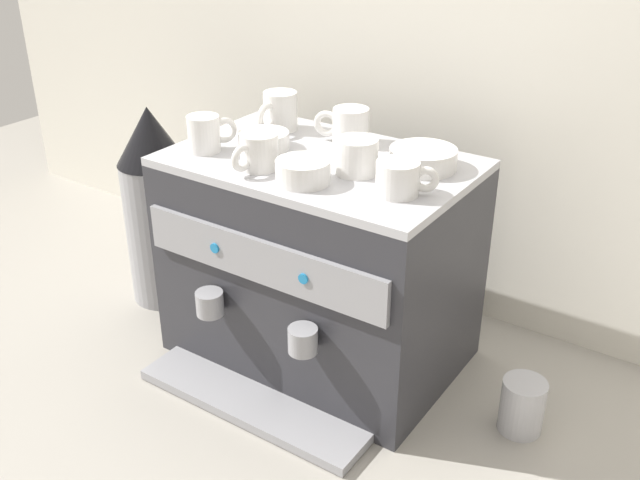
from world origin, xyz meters
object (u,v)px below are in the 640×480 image
Objects in this scene: ceramic_cup_2 at (348,125)px; ceramic_cup_3 at (206,133)px; milk_pitcher at (523,405)px; ceramic_bowl_0 at (423,159)px; ceramic_cup_0 at (258,152)px; coffee_grinder at (157,206)px; ceramic_cup_5 at (279,111)px; ceramic_cup_1 at (400,178)px; espresso_machine at (319,262)px; ceramic_bowl_2 at (303,172)px; ceramic_cup_4 at (358,156)px; ceramic_bowl_1 at (264,141)px.

ceramic_cup_2 is 1.14× the size of ceramic_cup_3.
ceramic_bowl_0 is at bearing 166.56° from milk_pitcher.
ceramic_cup_0 reaches higher than coffee_grinder.
ceramic_cup_5 reaches higher than coffee_grinder.
ceramic_cup_5 is at bearing 156.87° from ceramic_cup_1.
ceramic_cup_3 is 0.82m from milk_pitcher.
ceramic_bowl_2 reaches higher than espresso_machine.
ceramic_bowl_1 is (-0.23, 0.01, -0.02)m from ceramic_cup_4.
ceramic_cup_4 is at bearing -1.58° from ceramic_bowl_1.
ceramic_bowl_0 is at bearing -4.70° from ceramic_cup_5.
ceramic_cup_5 is 0.31m from ceramic_bowl_2.
ceramic_cup_1 is 1.07× the size of ceramic_cup_3.
espresso_machine is 0.28m from ceramic_bowl_1.
ceramic_cup_4 is 1.07× the size of milk_pitcher.
ceramic_cup_0 is 1.07× the size of ceramic_bowl_1.
coffee_grinder is (-0.50, 0.10, -0.23)m from ceramic_bowl_2.
ceramic_cup_3 is at bearing -167.37° from ceramic_cup_4.
ceramic_bowl_0 is 0.24m from ceramic_bowl_2.
ceramic_cup_1 is at bearing -23.13° from ceramic_cup_5.
ceramic_cup_0 reaches higher than ceramic_bowl_2.
ceramic_cup_5 reaches higher than ceramic_cup_1.
milk_pitcher is (0.28, -0.07, -0.42)m from ceramic_bowl_0.
ceramic_cup_1 reaches higher than espresso_machine.
espresso_machine is 0.50m from milk_pitcher.
ceramic_cup_2 is 0.18m from ceramic_bowl_1.
ceramic_bowl_0 is (0.09, 0.09, -0.02)m from ceramic_cup_4.
ceramic_cup_3 is 0.26m from ceramic_bowl_2.
ceramic_cup_3 reaches higher than ceramic_cup_1.
ceramic_cup_1 is 0.28m from ceramic_cup_2.
ceramic_cup_0 is at bearing -151.50° from ceramic_cup_4.
ceramic_cup_2 is at bearing 45.84° from ceramic_bowl_1.
ceramic_bowl_1 is (0.09, 0.08, -0.02)m from ceramic_cup_3.
ceramic_cup_2 is 0.29m from ceramic_cup_3.
coffee_grinder is (-0.33, -0.01, -0.23)m from ceramic_bowl_1.
milk_pitcher is (0.68, 0.09, -0.44)m from ceramic_cup_3.
espresso_machine is at bearing 2.06° from coffee_grinder.
milk_pitcher is at bearing -8.51° from ceramic_cup_5.
coffee_grinder is at bearing -178.76° from ceramic_bowl_1.
ceramic_cup_0 is 1.05× the size of ceramic_cup_1.
ceramic_bowl_1 is (-0.13, -0.01, 0.25)m from espresso_machine.
ceramic_bowl_2 is at bearing -31.17° from ceramic_bowl_1.
ceramic_bowl_1 is at bearing 1.24° from coffee_grinder.
ceramic_cup_0 is 0.12m from ceramic_bowl_1.
ceramic_cup_4 is at bearing 12.63° from ceramic_cup_3.
ceramic_cup_0 is at bearing -12.90° from coffee_grinder.
ceramic_bowl_0 is at bearing -12.54° from ceramic_cup_2.
ceramic_cup_3 is at bearing 174.16° from ceramic_bowl_2.
ceramic_cup_0 is 0.23m from ceramic_cup_2.
ceramic_cup_3 reaches higher than coffee_grinder.
ceramic_cup_4 is (0.17, 0.09, -0.00)m from ceramic_cup_0.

